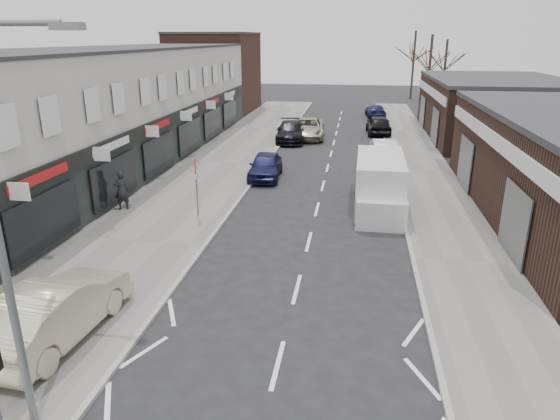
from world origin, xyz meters
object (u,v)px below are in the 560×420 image
at_px(warning_sign, 197,171).
at_px(parked_car_right_c, 375,111).
at_px(parked_car_right_a, 383,149).
at_px(parked_car_right_b, 379,125).
at_px(parked_car_left_c, 308,128).
at_px(parked_car_left_b, 290,132).
at_px(street_lamp, 3,220).
at_px(white_van, 380,184).
at_px(sedan_on_pavement, 56,310).
at_px(parked_car_left_a, 265,166).
at_px(pedestrian, 122,190).

relative_size(warning_sign, parked_car_right_c, 0.62).
distance_m(parked_car_right_a, parked_car_right_b, 9.34).
xyz_separation_m(warning_sign, parked_car_left_c, (2.96, 19.52, -1.41)).
height_order(parked_car_left_b, parked_car_right_a, parked_car_left_b).
xyz_separation_m(street_lamp, parked_car_left_b, (1.13, 30.76, -3.86)).
height_order(street_lamp, white_van, street_lamp).
bearing_deg(parked_car_left_c, white_van, -76.76).
distance_m(white_van, parked_car_right_b, 19.30).
relative_size(sedan_on_pavement, parked_car_left_a, 1.16).
distance_m(sedan_on_pavement, parked_car_right_a, 24.42).
relative_size(parked_car_right_a, parked_car_right_b, 0.93).
height_order(parked_car_left_a, parked_car_right_b, parked_car_right_b).
bearing_deg(white_van, parked_car_right_b, 88.88).
xyz_separation_m(warning_sign, sedan_on_pavement, (-0.75, -9.87, -1.27)).
xyz_separation_m(warning_sign, parked_car_left_a, (1.76, 7.11, -1.48)).
bearing_deg(street_lamp, white_van, 64.53).
distance_m(sedan_on_pavement, parked_car_right_b, 33.24).
height_order(white_van, parked_car_left_a, white_van).
bearing_deg(sedan_on_pavement, white_van, -120.53).
bearing_deg(parked_car_left_c, parked_car_right_a, -53.79).
bearing_deg(pedestrian, street_lamp, 87.71).
relative_size(white_van, sedan_on_pavement, 1.26).
height_order(warning_sign, parked_car_right_c, warning_sign).
bearing_deg(parked_car_right_b, white_van, 84.74).
height_order(warning_sign, parked_car_right_b, warning_sign).
height_order(white_van, pedestrian, white_van).
height_order(street_lamp, warning_sign, street_lamp).
bearing_deg(parked_car_right_b, parked_car_left_c, 20.22).
relative_size(street_lamp, sedan_on_pavement, 1.62).
bearing_deg(parked_car_left_b, parked_car_left_c, 47.13).
distance_m(warning_sign, parked_car_left_a, 7.47).
relative_size(pedestrian, parked_car_left_a, 0.43).
height_order(warning_sign, white_van, warning_sign).
bearing_deg(warning_sign, parked_car_left_c, 81.38).
relative_size(sedan_on_pavement, pedestrian, 2.70).
xyz_separation_m(white_van, parked_car_left_b, (-6.27, 15.23, -0.38)).
xyz_separation_m(warning_sign, white_van, (8.03, 2.72, -1.06)).
bearing_deg(parked_car_right_a, street_lamp, 69.43).
bearing_deg(parked_car_left_c, parked_car_left_a, -99.08).
relative_size(pedestrian, parked_car_left_c, 0.32).
bearing_deg(street_lamp, parked_car_right_c, 79.73).
xyz_separation_m(parked_car_left_a, parked_car_right_a, (6.90, 5.56, -0.01)).
distance_m(parked_car_left_c, parked_car_right_a, 8.91).
height_order(sedan_on_pavement, parked_car_left_c, sedan_on_pavement).
bearing_deg(parked_car_left_b, parked_car_right_a, -42.82).
bearing_deg(warning_sign, parked_car_right_b, 68.52).
bearing_deg(parked_car_right_b, parked_car_left_a, 61.77).
xyz_separation_m(white_van, parked_car_right_a, (0.63, 9.95, -0.42)).
bearing_deg(street_lamp, parked_car_left_a, 86.77).
relative_size(white_van, parked_car_right_c, 1.42).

